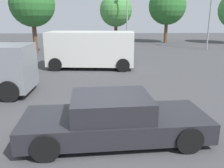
{
  "coord_description": "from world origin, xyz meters",
  "views": [
    {
      "loc": [
        -0.02,
        -5.86,
        3.04
      ],
      "look_at": [
        0.27,
        1.79,
        0.9
      ],
      "focal_mm": 38.9,
      "sensor_mm": 36.0,
      "label": 1
    }
  ],
  "objects_px": {
    "light_post_near": "(30,1)",
    "light_post_mid": "(127,1)",
    "sedan_foreground": "(114,119)",
    "light_post_far": "(212,0)",
    "van_white": "(91,49)"
  },
  "relations": [
    {
      "from": "light_post_near",
      "to": "light_post_far",
      "type": "bearing_deg",
      "value": -12.99
    },
    {
      "from": "sedan_foreground",
      "to": "light_post_mid",
      "type": "relative_size",
      "value": 0.69
    },
    {
      "from": "sedan_foreground",
      "to": "van_white",
      "type": "relative_size",
      "value": 0.9
    },
    {
      "from": "light_post_near",
      "to": "light_post_mid",
      "type": "relative_size",
      "value": 0.99
    },
    {
      "from": "van_white",
      "to": "light_post_near",
      "type": "relative_size",
      "value": 0.77
    },
    {
      "from": "van_white",
      "to": "light_post_far",
      "type": "height_order",
      "value": "light_post_far"
    },
    {
      "from": "light_post_mid",
      "to": "light_post_near",
      "type": "bearing_deg",
      "value": -173.48
    },
    {
      "from": "light_post_mid",
      "to": "light_post_far",
      "type": "bearing_deg",
      "value": -35.95
    },
    {
      "from": "sedan_foreground",
      "to": "light_post_far",
      "type": "distance_m",
      "value": 19.71
    },
    {
      "from": "light_post_mid",
      "to": "light_post_far",
      "type": "height_order",
      "value": "light_post_mid"
    },
    {
      "from": "van_white",
      "to": "light_post_near",
      "type": "xyz_separation_m",
      "value": [
        -6.67,
        11.85,
        3.38
      ]
    },
    {
      "from": "van_white",
      "to": "sedan_foreground",
      "type": "bearing_deg",
      "value": 101.39
    },
    {
      "from": "light_post_mid",
      "to": "light_post_far",
      "type": "relative_size",
      "value": 1.04
    },
    {
      "from": "light_post_near",
      "to": "van_white",
      "type": "bearing_deg",
      "value": -60.63
    },
    {
      "from": "light_post_near",
      "to": "light_post_mid",
      "type": "bearing_deg",
      "value": 6.52
    }
  ]
}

